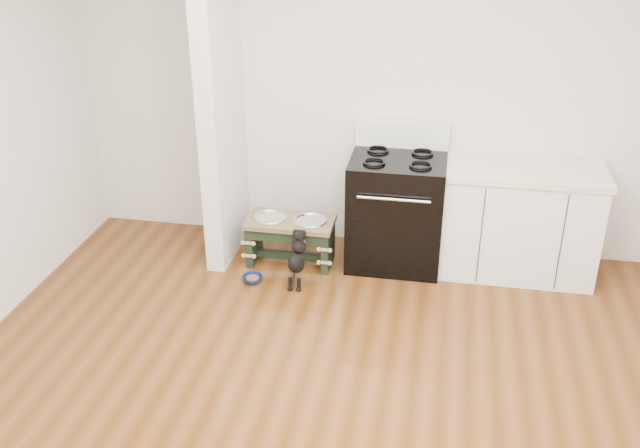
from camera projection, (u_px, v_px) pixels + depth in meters
The scene contains 8 objects.
ground at pixel (318, 432), 4.18m from camera, with size 5.00×5.00×0.00m, color #4E2A0E.
room_shell at pixel (317, 177), 3.47m from camera, with size 5.00×5.00×5.00m.
partition_wall at pixel (221, 98), 5.63m from camera, with size 0.15×0.80×2.70m, color silver.
oven_range at pixel (396, 209), 5.84m from camera, with size 0.76×0.69×1.14m.
cabinet_run at pixel (518, 220), 5.70m from camera, with size 1.24×0.64×0.91m.
dog_feeder at pixel (290, 232), 5.89m from camera, with size 0.72×0.39×0.41m.
puppy at pixel (297, 257), 5.60m from camera, with size 0.13×0.37×0.44m.
floor_bowl at pixel (253, 279), 5.71m from camera, with size 0.18×0.18×0.05m.
Camera 1 is at (0.60, -3.16, 2.94)m, focal length 40.00 mm.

